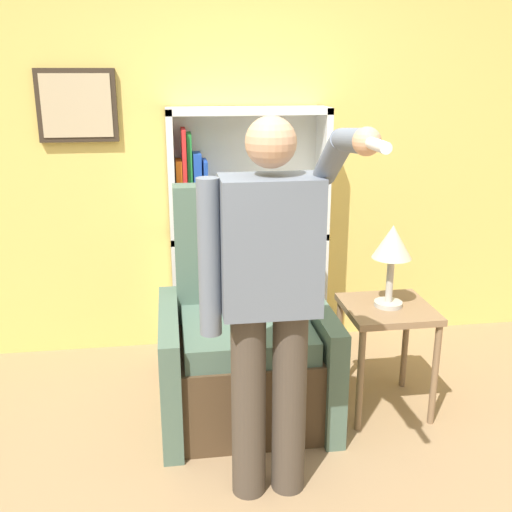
{
  "coord_description": "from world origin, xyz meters",
  "views": [
    {
      "loc": [
        -0.46,
        -1.86,
        1.82
      ],
      "look_at": [
        -0.08,
        0.72,
        1.01
      ],
      "focal_mm": 42.0,
      "sensor_mm": 36.0,
      "label": 1
    }
  ],
  "objects_px": {
    "bookcase": "(231,243)",
    "person_standing": "(270,295)",
    "armchair": "(244,345)",
    "side_table": "(387,323)",
    "table_lamp": "(392,247)"
  },
  "relations": [
    {
      "from": "bookcase",
      "to": "person_standing",
      "type": "relative_size",
      "value": 0.97
    },
    {
      "from": "bookcase",
      "to": "armchair",
      "type": "height_order",
      "value": "bookcase"
    },
    {
      "from": "side_table",
      "to": "person_standing",
      "type": "bearing_deg",
      "value": -141.0
    },
    {
      "from": "armchair",
      "to": "side_table",
      "type": "relative_size",
      "value": 2.01
    },
    {
      "from": "armchair",
      "to": "person_standing",
      "type": "distance_m",
      "value": 0.91
    },
    {
      "from": "bookcase",
      "to": "person_standing",
      "type": "height_order",
      "value": "person_standing"
    },
    {
      "from": "person_standing",
      "to": "side_table",
      "type": "height_order",
      "value": "person_standing"
    },
    {
      "from": "armchair",
      "to": "table_lamp",
      "type": "height_order",
      "value": "armchair"
    },
    {
      "from": "bookcase",
      "to": "armchair",
      "type": "distance_m",
      "value": 0.85
    },
    {
      "from": "bookcase",
      "to": "side_table",
      "type": "xyz_separation_m",
      "value": [
        0.76,
        -0.87,
        -0.24
      ]
    },
    {
      "from": "table_lamp",
      "to": "side_table",
      "type": "bearing_deg",
      "value": -90.0
    },
    {
      "from": "person_standing",
      "to": "bookcase",
      "type": "bearing_deg",
      "value": 90.12
    },
    {
      "from": "person_standing",
      "to": "table_lamp",
      "type": "height_order",
      "value": "person_standing"
    },
    {
      "from": "bookcase",
      "to": "table_lamp",
      "type": "bearing_deg",
      "value": -48.92
    },
    {
      "from": "table_lamp",
      "to": "armchair",
      "type": "bearing_deg",
      "value": 172.45
    }
  ]
}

